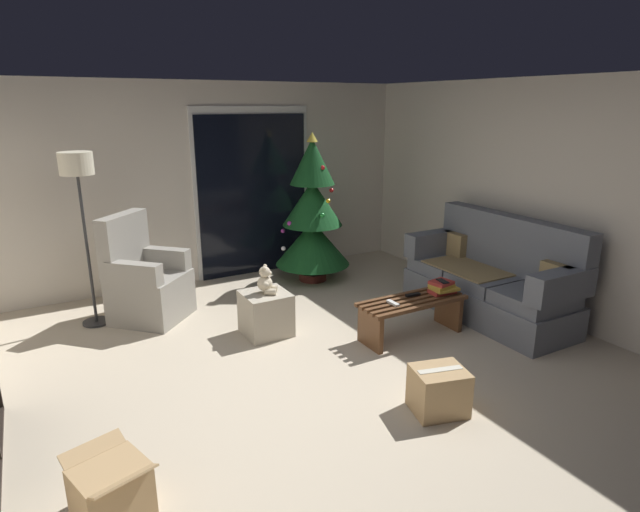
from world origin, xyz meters
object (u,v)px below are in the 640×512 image
remote_white (393,303)px  cardboard_box_open_near_shelf (112,493)px  armchair (146,283)px  ottoman (266,313)px  couch (492,280)px  coffee_table (412,312)px  cardboard_box_taped_mid_floor (439,391)px  christmas_tree (312,217)px  floor_lamp (78,181)px  book_stack (442,287)px  remote_black (413,295)px  teddy_bear_cream (266,281)px  cell_phone (443,281)px

remote_white → cardboard_box_open_near_shelf: (-2.71, -1.04, -0.23)m
armchair → ottoman: armchair is taller
couch → cardboard_box_open_near_shelf: couch is taller
coffee_table → cardboard_box_taped_mid_floor: coffee_table is taller
couch → armchair: armchair is taller
christmas_tree → cardboard_box_taped_mid_floor: (-0.64, -3.13, -0.67)m
floor_lamp → ottoman: 2.24m
remote_white → armchair: size_ratio=0.14×
ottoman → cardboard_box_taped_mid_floor: ottoman is taller
book_stack → coffee_table: bearing=176.8°
book_stack → cardboard_box_taped_mid_floor: bearing=-132.6°
coffee_table → floor_lamp: size_ratio=0.62×
remote_black → armchair: 2.81m
ottoman → cardboard_box_open_near_shelf: bearing=-133.5°
remote_white → christmas_tree: 2.07m
book_stack → teddy_bear_cream: bearing=153.7°
coffee_table → cell_phone: bearing=-5.1°
couch → teddy_bear_cream: bearing=162.2°
remote_white → teddy_bear_cream: size_ratio=0.55×
couch → cardboard_box_open_near_shelf: bearing=-165.2°
coffee_table → remote_white: bearing=-176.9°
couch → armchair: size_ratio=1.72×
coffee_table → teddy_bear_cream: bearing=148.0°
cell_phone → christmas_tree: 2.08m
book_stack → cardboard_box_taped_mid_floor: book_stack is taller
couch → coffee_table: (-1.11, -0.01, -0.14)m
coffee_table → cardboard_box_taped_mid_floor: (-0.66, -1.14, -0.09)m
book_stack → remote_black: bearing=163.6°
cardboard_box_open_near_shelf → remote_white: bearing=21.1°
cell_phone → book_stack: bearing=46.5°
couch → remote_black: couch is taller
coffee_table → book_stack: size_ratio=3.94×
cell_phone → cardboard_box_taped_mid_floor: (-1.01, -1.10, -0.36)m
book_stack → armchair: 3.10m
couch → teddy_bear_cream: size_ratio=6.82×
floor_lamp → teddy_bear_cream: (1.47, -1.12, -0.95)m
coffee_table → teddy_bear_cream: (-1.22, 0.76, 0.29)m
armchair → remote_black: bearing=-37.2°
cell_phone → cardboard_box_open_near_shelf: (-3.30, -1.02, -0.36)m
coffee_table → cell_phone: (0.35, -0.03, 0.27)m
floor_lamp → coffee_table: bearing=-35.1°
remote_white → teddy_bear_cream: bearing=-38.8°
couch → remote_white: bearing=-178.9°
coffee_table → floor_lamp: 3.51m
remote_black → remote_white: same height
coffee_table → floor_lamp: bearing=144.9°
armchair → cardboard_box_open_near_shelf: armchair is taller
armchair → ottoman: (0.95, -1.00, -0.18)m
coffee_table → armchair: armchair is taller
cell_phone → armchair: size_ratio=0.13×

